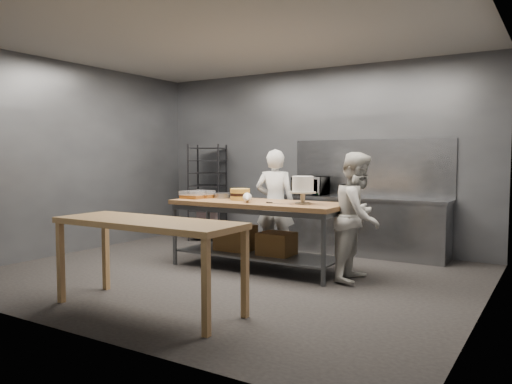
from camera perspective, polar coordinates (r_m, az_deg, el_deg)
ground at (r=6.55m, az=-2.96°, el=-9.37°), size 6.00×6.00×0.00m
back_wall at (r=8.55m, az=6.62°, el=3.87°), size 6.00×0.04×3.00m
work_table at (r=6.80m, az=-0.03°, el=-3.97°), size 2.40×0.90×0.92m
near_counter at (r=5.04m, az=-12.28°, el=-4.10°), size 2.00×0.70×0.90m
back_counter at (r=7.94m, az=12.12°, el=-3.79°), size 2.60×0.60×0.90m
splashback_panel at (r=8.16m, az=12.92°, el=2.74°), size 2.60×0.02×0.90m
speed_rack at (r=9.25m, az=-5.53°, el=-0.11°), size 0.80×0.83×1.75m
chef_behind at (r=7.46m, az=2.19°, el=-1.38°), size 0.67×0.53×1.63m
chef_right at (r=6.25m, az=11.59°, el=-2.76°), size 0.62×0.79×1.58m
microwave at (r=8.24m, az=6.20°, el=0.74°), size 0.54×0.37×0.30m
frosted_cake_stand at (r=6.37m, az=5.37°, el=0.68°), size 0.34×0.34×0.36m
layer_cake at (r=6.92m, az=-1.84°, el=-0.27°), size 0.27×0.27×0.16m
cake_pans at (r=7.33m, az=-4.08°, el=-0.38°), size 0.85×0.36×0.07m
piping_bag at (r=6.51m, az=-1.02°, el=-0.72°), size 0.31×0.38×0.12m
offset_spatula at (r=6.42m, az=2.23°, el=-1.28°), size 0.36×0.02×0.02m
pastry_clamshells at (r=7.29m, az=-6.72°, el=-0.27°), size 0.36×0.41×0.11m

